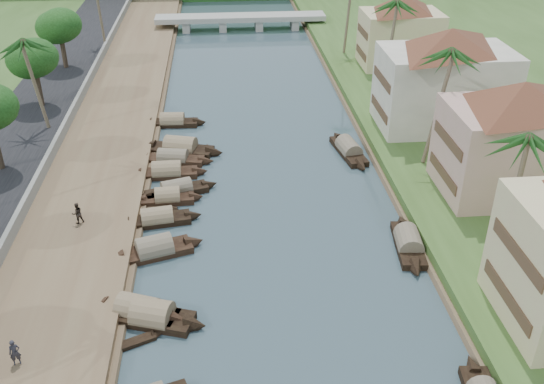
{
  "coord_description": "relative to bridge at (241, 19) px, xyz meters",
  "views": [
    {
      "loc": [
        -3.79,
        -29.26,
        27.04
      ],
      "look_at": [
        0.06,
        13.94,
        2.0
      ],
      "focal_mm": 40.0,
      "sensor_mm": 36.0,
      "label": 1
    }
  ],
  "objects": [
    {
      "name": "ground",
      "position": [
        -0.0,
        -72.0,
        -1.72
      ],
      "size": [
        220.0,
        220.0,
        0.0
      ],
      "primitive_type": "plane",
      "color": "#364A51",
      "rests_on": "ground"
    },
    {
      "name": "left_bank",
      "position": [
        -16.0,
        -52.0,
        -1.32
      ],
      "size": [
        10.0,
        180.0,
        0.8
      ],
      "primitive_type": "cube",
      "color": "brown",
      "rests_on": "ground"
    },
    {
      "name": "right_bank",
      "position": [
        19.0,
        -52.0,
        -1.12
      ],
      "size": [
        16.0,
        180.0,
        1.2
      ],
      "primitive_type": "cube",
      "color": "#345020",
      "rests_on": "ground"
    },
    {
      "name": "retaining_wall",
      "position": [
        -20.2,
        -52.0,
        -0.37
      ],
      "size": [
        0.4,
        180.0,
        1.1
      ],
      "primitive_type": "cube",
      "color": "gray",
      "rests_on": "left_bank"
    },
    {
      "name": "bridge",
      "position": [
        0.0,
        0.0,
        0.0
      ],
      "size": [
        28.0,
        4.0,
        2.4
      ],
      "color": "#9A9A90",
      "rests_on": "ground"
    },
    {
      "name": "building_mid",
      "position": [
        19.99,
        -58.0,
        4.41
      ],
      "size": [
        14.11,
        14.11,
        9.7
      ],
      "color": "#C9958E",
      "rests_on": "right_bank"
    },
    {
      "name": "building_far",
      "position": [
        18.99,
        -44.0,
        4.66
      ],
      "size": [
        15.59,
        15.59,
        10.2
      ],
      "color": "silver",
      "rests_on": "right_bank"
    },
    {
      "name": "building_distant",
      "position": [
        19.99,
        -24.0,
        4.16
      ],
      "size": [
        12.62,
        12.62,
        9.2
      ],
      "color": "#CEC78A",
      "rests_on": "right_bank"
    },
    {
      "name": "sampan_4",
      "position": [
        -9.86,
        -70.13,
        -1.31
      ],
      "size": [
        7.77,
        4.42,
        2.2
      ],
      "rotation": [
        0.0,
        0.0,
        -0.38
      ],
      "color": "black",
      "rests_on": "ground"
    },
    {
      "name": "sampan_5",
      "position": [
        -8.84,
        -70.77,
        -1.3
      ],
      "size": [
        7.69,
        4.07,
        2.37
      ],
      "rotation": [
        0.0,
        0.0,
        -0.31
      ],
      "color": "black",
      "rests_on": "ground"
    },
    {
      "name": "sampan_6",
      "position": [
        -9.3,
        -63.28,
        -1.3
      ],
      "size": [
        7.99,
        4.06,
        2.32
      ],
      "rotation": [
        0.0,
        0.0,
        0.31
      ],
      "color": "black",
      "rests_on": "ground"
    },
    {
      "name": "sampan_7",
      "position": [
        -9.42,
        -58.91,
        -1.31
      ],
      "size": [
        7.64,
        2.61,
        2.02
      ],
      "rotation": [
        0.0,
        0.0,
        0.15
      ],
      "color": "black",
      "rests_on": "ground"
    },
    {
      "name": "sampan_8",
      "position": [
        -8.78,
        -55.58,
        -1.31
      ],
      "size": [
        6.38,
        1.94,
        1.99
      ],
      "rotation": [
        0.0,
        0.0,
        0.06
      ],
      "color": "black",
      "rests_on": "ground"
    },
    {
      "name": "sampan_9",
      "position": [
        -8.07,
        -54.23,
        -1.31
      ],
      "size": [
        7.75,
        3.65,
        1.97
      ],
      "rotation": [
        0.0,
        0.0,
        0.3
      ],
      "color": "black",
      "rests_on": "ground"
    },
    {
      "name": "sampan_10",
      "position": [
        -9.15,
        -50.78,
        -1.31
      ],
      "size": [
        7.87,
        1.97,
        2.17
      ],
      "rotation": [
        0.0,
        0.0,
        0.01
      ],
      "color": "black",
      "rests_on": "ground"
    },
    {
      "name": "sampan_11",
      "position": [
        -8.08,
        -45.84,
        -1.3
      ],
      "size": [
        9.25,
        4.42,
        2.55
      ],
      "rotation": [
        0.0,
        0.0,
        -0.28
      ],
      "color": "black",
      "rests_on": "ground"
    },
    {
      "name": "sampan_12",
      "position": [
        -8.72,
        -48.0,
        -1.31
      ],
      "size": [
        8.47,
        3.04,
        2.01
      ],
      "rotation": [
        0.0,
        0.0,
        -0.19
      ],
      "color": "black",
      "rests_on": "ground"
    },
    {
      "name": "sampan_13",
      "position": [
        -9.24,
        -38.96,
        -1.31
      ],
      "size": [
        7.69,
        2.06,
        2.1
      ],
      "rotation": [
        0.0,
        0.0,
        -0.05
      ],
      "color": "black",
      "rests_on": "ground"
    },
    {
      "name": "sampan_15",
      "position": [
        10.03,
        -64.13,
        -1.31
      ],
      "size": [
        2.54,
        8.36,
        2.21
      ],
      "rotation": [
        0.0,
        0.0,
        1.47
      ],
      "color": "black",
      "rests_on": "ground"
    },
    {
      "name": "sampan_16",
      "position": [
        8.71,
        -47.61,
        -1.31
      ],
      "size": [
        3.1,
        9.15,
        2.2
      ],
      "rotation": [
        0.0,
        0.0,
        1.73
      ],
      "color": "black",
      "rests_on": "ground"
    },
    {
      "name": "canoe_1",
      "position": [
        -10.1,
        -72.82,
        -1.62
      ],
      "size": [
        4.35,
        2.41,
        0.72
      ],
      "rotation": [
        0.0,
        0.0,
        0.41
      ],
      "color": "black",
      "rests_on": "ground"
    },
    {
      "name": "canoe_2",
      "position": [
        -9.79,
        -56.61,
        -1.62
      ],
      "size": [
        5.13,
        2.47,
        0.75
      ],
      "rotation": [
        0.0,
        0.0,
        -0.35
      ],
      "color": "black",
      "rests_on": "ground"
    },
    {
      "name": "palm_1",
      "position": [
        16.0,
        -67.02,
        8.51
      ],
      "size": [
        3.2,
        3.2,
        10.8
      ],
      "color": "brown",
      "rests_on": "ground"
    },
    {
      "name": "palm_2",
      "position": [
        15.0,
        -52.4,
        9.78
      ],
      "size": [
        3.2,
        3.2,
        12.09
      ],
      "color": "brown",
      "rests_on": "ground"
    },
    {
      "name": "palm_3",
      "position": [
        16.0,
        -33.18,
        9.59
      ],
      "size": [
        3.2,
        3.2,
        11.92
      ],
      "color": "brown",
      "rests_on": "ground"
    },
    {
      "name": "palm_6",
      "position": [
        -22.0,
        -41.57,
        8.55
      ],
      "size": [
        3.2,
        3.2,
        10.62
      ],
      "color": "brown",
      "rests_on": "ground"
    },
    {
      "name": "tree_4",
      "position": [
        -24.0,
        -35.05,
        4.95
      ],
      "size": [
        4.98,
        4.98,
        7.41
      ],
      "color": "#443727",
      "rests_on": "ground"
    },
    {
      "name": "tree_5",
      "position": [
        -24.0,
        -21.72,
        5.01
      ],
      "size": [
        5.11,
        5.11,
        7.52
      ],
      "color": "#443727",
      "rests_on": "ground"
    },
    {
      "name": "tree_6",
      "position": [
        24.0,
        -41.84,
        4.33
      ],
      "size": [
        5.0,
        5.0,
        6.98
      ],
      "color": "#443727",
      "rests_on": "ground"
    },
    {
      "name": "person_near",
      "position": [
        -16.26,
        -74.56,
        -0.06
      ],
      "size": [
        0.73,
        0.6,
        1.72
      ],
      "primitive_type": "imported",
      "rotation": [
        0.0,
        0.0,
        0.35
      ],
      "color": "#292931",
      "rests_on": "left_bank"
    },
    {
      "name": "person_far",
      "position": [
        -15.53,
        -59.49,
        -0.03
      ],
      "size": [
        1.09,
        1.02,
        1.78
      ],
      "primitive_type": "imported",
      "rotation": [
        0.0,
        0.0,
        3.68
      ],
      "color": "#2B231E",
      "rests_on": "left_bank"
    }
  ]
}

